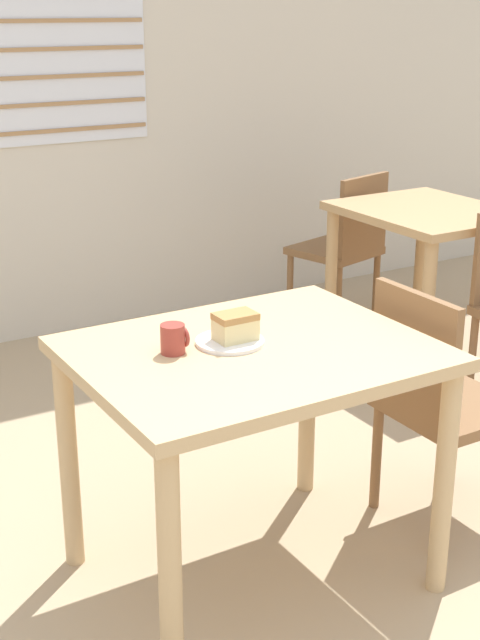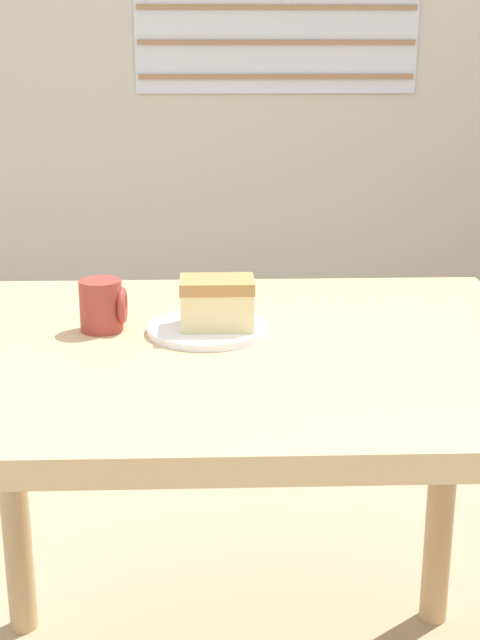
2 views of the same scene
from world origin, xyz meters
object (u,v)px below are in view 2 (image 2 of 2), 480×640
object	(u,v)px
dining_table_near	(234,411)
cake_slice	(217,303)
plate	(208,329)
coffee_mug	(103,305)

from	to	relation	value
dining_table_near	cake_slice	distance (m)	0.18
plate	coffee_mug	xyz separation A→B (m)	(-0.17, 0.02, 0.04)
dining_table_near	coffee_mug	xyz separation A→B (m)	(-0.21, 0.08, 0.16)
plate	cake_slice	distance (m)	0.05
plate	coffee_mug	bearing A→B (deg)	174.06
dining_table_near	plate	distance (m)	0.14
dining_table_near	coffee_mug	bearing A→B (deg)	159.94
cake_slice	coffee_mug	bearing A→B (deg)	172.52
coffee_mug	dining_table_near	bearing A→B (deg)	-20.06
dining_table_near	cake_slice	xyz separation A→B (m)	(-0.03, 0.05, 0.17)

